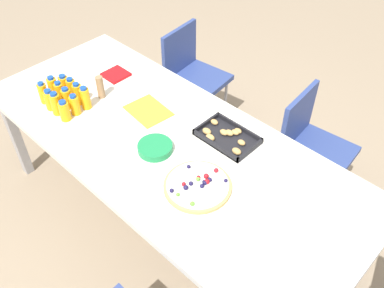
% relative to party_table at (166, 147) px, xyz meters
% --- Properties ---
extents(ground_plane, '(12.00, 12.00, 0.00)m').
position_rel_party_table_xyz_m(ground_plane, '(0.00, 0.00, -0.70)').
color(ground_plane, gray).
extents(party_table, '(2.38, 0.99, 0.75)m').
position_rel_party_table_xyz_m(party_table, '(0.00, 0.00, 0.00)').
color(party_table, silver).
rests_on(party_table, ground_plane).
extents(chair_far_left, '(0.44, 0.44, 0.83)m').
position_rel_party_table_xyz_m(chair_far_left, '(-0.63, 0.86, -0.20)').
color(chair_far_left, '#33478C').
rests_on(chair_far_left, ground_plane).
extents(chair_far_right, '(0.43, 0.43, 0.83)m').
position_rel_party_table_xyz_m(chair_far_right, '(0.48, 0.81, -0.20)').
color(chair_far_right, '#33478C').
rests_on(chair_far_right, ground_plane).
extents(juice_bottle_0, '(0.05, 0.05, 0.14)m').
position_rel_party_table_xyz_m(juice_bottle_0, '(-0.78, -0.27, 0.12)').
color(juice_bottle_0, '#FAAC14').
rests_on(juice_bottle_0, party_table).
extents(juice_bottle_1, '(0.06, 0.06, 0.13)m').
position_rel_party_table_xyz_m(juice_bottle_1, '(-0.70, -0.28, 0.12)').
color(juice_bottle_1, '#F9AD14').
rests_on(juice_bottle_1, party_table).
extents(juice_bottle_2, '(0.06, 0.06, 0.15)m').
position_rel_party_table_xyz_m(juice_bottle_2, '(-0.63, -0.28, 0.13)').
color(juice_bottle_2, '#F9AE14').
rests_on(juice_bottle_2, party_table).
extents(juice_bottle_3, '(0.06, 0.06, 0.13)m').
position_rel_party_table_xyz_m(juice_bottle_3, '(-0.55, -0.28, 0.12)').
color(juice_bottle_3, '#F9AD14').
rests_on(juice_bottle_3, party_table).
extents(juice_bottle_4, '(0.06, 0.06, 0.15)m').
position_rel_party_table_xyz_m(juice_bottle_4, '(-0.78, -0.20, 0.13)').
color(juice_bottle_4, '#F9AE14').
rests_on(juice_bottle_4, party_table).
extents(juice_bottle_5, '(0.05, 0.05, 0.15)m').
position_rel_party_table_xyz_m(juice_bottle_5, '(-0.71, -0.20, 0.13)').
color(juice_bottle_5, '#FAAE14').
rests_on(juice_bottle_5, party_table).
extents(juice_bottle_6, '(0.06, 0.06, 0.14)m').
position_rel_party_table_xyz_m(juice_bottle_6, '(-0.63, -0.20, 0.12)').
color(juice_bottle_6, '#F9AD14').
rests_on(juice_bottle_6, party_table).
extents(juice_bottle_7, '(0.06, 0.06, 0.13)m').
position_rel_party_table_xyz_m(juice_bottle_7, '(-0.55, -0.20, 0.12)').
color(juice_bottle_7, '#F9AC14').
rests_on(juice_bottle_7, party_table).
extents(juice_bottle_8, '(0.06, 0.06, 0.13)m').
position_rel_party_table_xyz_m(juice_bottle_8, '(-0.77, -0.13, 0.12)').
color(juice_bottle_8, '#FAAB14').
rests_on(juice_bottle_8, party_table).
extents(juice_bottle_9, '(0.05, 0.05, 0.14)m').
position_rel_party_table_xyz_m(juice_bottle_9, '(-0.70, -0.12, 0.12)').
color(juice_bottle_9, '#FAAC14').
rests_on(juice_bottle_9, party_table).
extents(juice_bottle_10, '(0.06, 0.06, 0.14)m').
position_rel_party_table_xyz_m(juice_bottle_10, '(-0.62, -0.13, 0.12)').
color(juice_bottle_10, '#F9AE14').
rests_on(juice_bottle_10, party_table).
extents(juice_bottle_11, '(0.06, 0.06, 0.15)m').
position_rel_party_table_xyz_m(juice_bottle_11, '(-0.55, -0.13, 0.13)').
color(juice_bottle_11, '#F9AD14').
rests_on(juice_bottle_11, party_table).
extents(fruit_pizza, '(0.34, 0.34, 0.05)m').
position_rel_party_table_xyz_m(fruit_pizza, '(0.37, -0.13, 0.07)').
color(fruit_pizza, tan).
rests_on(fruit_pizza, party_table).
extents(snack_tray, '(0.33, 0.22, 0.04)m').
position_rel_party_table_xyz_m(snack_tray, '(0.24, 0.24, 0.07)').
color(snack_tray, black).
rests_on(snack_tray, party_table).
extents(plate_stack, '(0.19, 0.19, 0.04)m').
position_rel_party_table_xyz_m(plate_stack, '(0.02, -0.09, 0.08)').
color(plate_stack, '#1E8C4C').
rests_on(plate_stack, party_table).
extents(napkin_stack, '(0.15, 0.15, 0.02)m').
position_rel_party_table_xyz_m(napkin_stack, '(-0.69, 0.21, 0.07)').
color(napkin_stack, red).
rests_on(napkin_stack, party_table).
extents(cardboard_tube, '(0.04, 0.04, 0.15)m').
position_rel_party_table_xyz_m(cardboard_tube, '(-0.57, 0.00, 0.13)').
color(cardboard_tube, '#9E7A56').
rests_on(cardboard_tube, party_table).
extents(paper_folder, '(0.28, 0.23, 0.01)m').
position_rel_party_table_xyz_m(paper_folder, '(-0.26, 0.10, 0.06)').
color(paper_folder, yellow).
rests_on(paper_folder, party_table).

